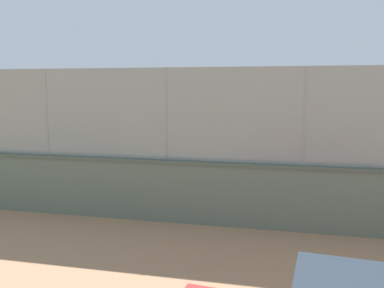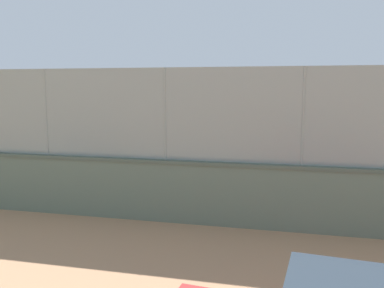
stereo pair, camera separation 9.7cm
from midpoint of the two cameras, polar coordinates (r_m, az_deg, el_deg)
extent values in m
plane|color=tan|center=(19.17, 1.71, -1.96)|extent=(260.00, 260.00, 0.00)
cube|color=slate|center=(9.90, 5.31, -7.17)|extent=(29.78, 1.48, 1.47)
cube|color=#4D594D|center=(9.73, 5.37, -2.77)|extent=(29.78, 1.54, 0.08)
cube|color=gray|center=(9.58, 5.46, 4.05)|extent=(29.17, 1.10, 2.24)
cylinder|color=gray|center=(9.51, 15.22, 3.78)|extent=(0.07, 0.07, 2.24)
cylinder|color=gray|center=(9.92, -3.90, 4.21)|extent=(0.07, 0.07, 2.24)
cylinder|color=gray|center=(11.28, -19.92, 4.21)|extent=(0.07, 0.07, 2.24)
cylinder|color=black|center=(21.01, -11.83, -0.24)|extent=(0.21, 0.21, 0.73)
cylinder|color=black|center=(20.84, -11.59, -0.30)|extent=(0.21, 0.21, 0.73)
cylinder|color=beige|center=(20.84, -11.76, 1.45)|extent=(0.48, 0.48, 0.54)
cylinder|color=tan|center=(21.06, -12.23, 1.80)|extent=(0.41, 0.45, 0.16)
cylinder|color=tan|center=(20.45, -12.17, 1.62)|extent=(0.41, 0.45, 0.16)
sphere|color=tan|center=(20.81, -11.79, 2.47)|extent=(0.21, 0.21, 0.21)
cylinder|color=black|center=(20.80, -11.80, 2.71)|extent=(0.31, 0.31, 0.05)
cylinder|color=black|center=(20.37, -12.63, 1.58)|extent=(0.22, 0.25, 0.04)
ellipsoid|color=#333338|center=(20.28, -13.19, 1.54)|extent=(0.22, 0.25, 0.24)
cylinder|color=#B2B2B2|center=(15.73, 14.57, -3.10)|extent=(0.21, 0.21, 0.72)
cylinder|color=#B2B2B2|center=(15.83, 13.94, -3.01)|extent=(0.21, 0.21, 0.72)
cylinder|color=#D14C42|center=(15.67, 14.33, -0.83)|extent=(0.47, 0.47, 0.53)
cylinder|color=#936B4C|center=(15.57, 15.33, -0.53)|extent=(0.35, 0.47, 0.16)
cylinder|color=#936B4C|center=(16.05, 14.02, -0.23)|extent=(0.35, 0.47, 0.16)
sphere|color=#936B4C|center=(15.62, 14.38, 0.50)|extent=(0.20, 0.20, 0.20)
cylinder|color=red|center=(15.61, 14.39, 0.81)|extent=(0.29, 0.29, 0.05)
cylinder|color=black|center=(16.21, 14.34, -0.16)|extent=(0.19, 0.27, 0.04)
ellipsoid|color=#333338|center=(16.40, 14.72, -0.08)|extent=(0.19, 0.27, 0.24)
sphere|color=yellow|center=(20.69, -14.36, -1.30)|extent=(0.12, 0.12, 0.12)
camera|label=1|loc=(0.05, -90.19, -0.03)|focal=38.03mm
camera|label=2|loc=(0.05, 89.81, 0.03)|focal=38.03mm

